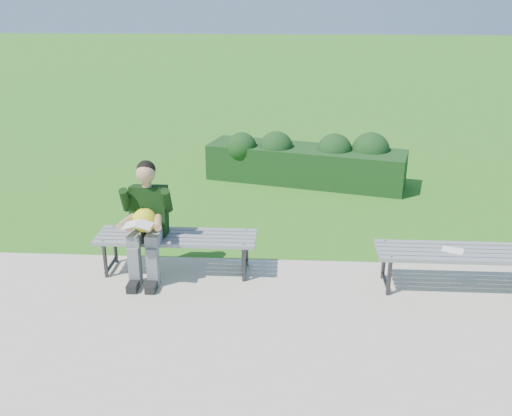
{
  "coord_description": "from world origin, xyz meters",
  "views": [
    {
      "loc": [
        0.23,
        -6.21,
        3.04
      ],
      "look_at": [
        -0.13,
        -0.21,
        0.76
      ],
      "focal_mm": 40.0,
      "sensor_mm": 36.0,
      "label": 1
    }
  ],
  "objects_px": {
    "hedge": "(308,160)",
    "paper_sheet": "(453,250)",
    "bench_left": "(176,240)",
    "seated_boy": "(146,218)",
    "bench_right": "(462,255)"
  },
  "relations": [
    {
      "from": "hedge",
      "to": "bench_left",
      "type": "relative_size",
      "value": 1.9
    },
    {
      "from": "seated_boy",
      "to": "hedge",
      "type": "bearing_deg",
      "value": 62.26
    },
    {
      "from": "bench_right",
      "to": "seated_boy",
      "type": "bearing_deg",
      "value": 177.98
    },
    {
      "from": "bench_left",
      "to": "paper_sheet",
      "type": "height_order",
      "value": "bench_left"
    },
    {
      "from": "seated_boy",
      "to": "bench_right",
      "type": "bearing_deg",
      "value": -2.02
    },
    {
      "from": "seated_boy",
      "to": "paper_sheet",
      "type": "relative_size",
      "value": 5.02
    },
    {
      "from": "seated_boy",
      "to": "paper_sheet",
      "type": "xyz_separation_m",
      "value": [
        3.32,
        -0.12,
        -0.24
      ]
    },
    {
      "from": "seated_boy",
      "to": "paper_sheet",
      "type": "distance_m",
      "value": 3.33
    },
    {
      "from": "hedge",
      "to": "seated_boy",
      "type": "bearing_deg",
      "value": -117.74
    },
    {
      "from": "bench_left",
      "to": "bench_right",
      "type": "bearing_deg",
      "value": -4.01
    },
    {
      "from": "hedge",
      "to": "paper_sheet",
      "type": "relative_size",
      "value": 13.03
    },
    {
      "from": "hedge",
      "to": "seated_boy",
      "type": "height_order",
      "value": "seated_boy"
    },
    {
      "from": "bench_right",
      "to": "seated_boy",
      "type": "relative_size",
      "value": 1.37
    },
    {
      "from": "bench_left",
      "to": "seated_boy",
      "type": "distance_m",
      "value": 0.44
    },
    {
      "from": "bench_left",
      "to": "seated_boy",
      "type": "relative_size",
      "value": 1.37
    }
  ]
}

